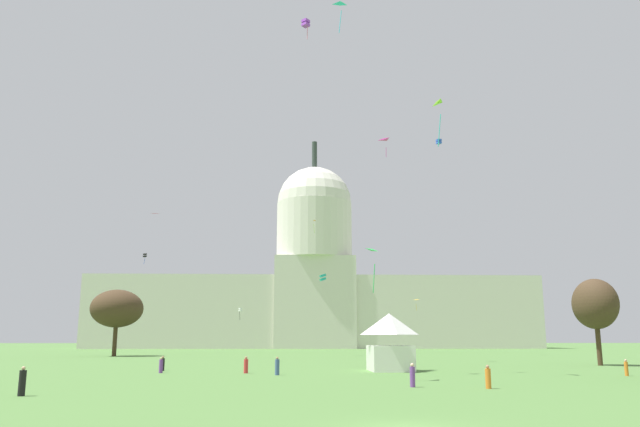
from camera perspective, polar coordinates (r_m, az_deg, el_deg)
The scene contains 24 objects.
capitol_building at distance 210.22m, azimuth -0.53°, elevation -6.71°, with size 148.82×25.77×71.56m.
event_tent at distance 66.47m, azimuth 6.45°, elevation -11.67°, with size 4.49×6.55×5.92m.
tree_east_mid at distance 86.33m, azimuth 24.06°, elevation -7.66°, with size 6.72×7.40×10.78m.
tree_west_mid at distance 125.19m, azimuth -18.24°, elevation -8.35°, with size 10.38×10.17×12.46m.
person_denim_near_tree_east at distance 58.93m, azimuth -3.97°, elevation -13.94°, with size 0.41×0.41×1.65m.
person_black_back_right at distance 41.81m, azimuth -25.79°, elevation -13.87°, with size 0.44×0.44×1.71m.
person_orange_back_left at distance 63.84m, azimuth 26.43°, elevation -12.67°, with size 0.44×0.44×1.48m.
person_red_near_tree_west at distance 62.22m, azimuth -6.85°, elevation -13.77°, with size 0.51×0.51×1.60m.
person_purple_edge_east at distance 45.10m, azimuth 8.53°, elevation -14.61°, with size 0.50×0.50×1.64m.
person_orange_front_right at distance 44.80m, azimuth 15.26°, elevation -14.43°, with size 0.38×0.38×1.56m.
person_black_aisle_center at distance 68.31m, azimuth -14.32°, elevation -13.32°, with size 0.51×0.51×1.51m.
person_purple_back_center at distance 64.26m, azimuth -14.47°, elevation -13.46°, with size 0.50×0.50×1.51m.
kite_lime_mid at distance 62.08m, azimuth 11.23°, elevation 9.53°, with size 1.12×1.68×4.36m.
kite_blue_high at distance 132.76m, azimuth 10.91°, elevation 6.54°, with size 1.13×1.13×0.97m.
kite_pink_mid at distance 143.10m, azimuth -14.97°, elevation -0.13°, with size 1.80×0.95×0.24m.
kite_orange_mid at distance 167.45m, azimuth -0.64°, elevation -0.86°, with size 0.94×1.35×3.30m.
kite_violet_mid at distance 65.56m, azimuth -1.33°, elevation 17.14°, with size 0.91×0.91×2.14m.
kite_black_mid at distance 135.93m, azimuth -15.86°, elevation -3.74°, with size 0.72×0.76×2.37m.
kite_white_low at distance 155.42m, azimuth -7.37°, elevation -8.82°, with size 1.01×1.01×2.97m.
kite_magenta_mid at distance 95.29m, azimuth 6.19°, elevation 6.41°, with size 1.72×1.72×2.34m.
kite_green_low at distance 51.16m, azimuth 5.36°, elevation -4.01°, with size 1.46×1.60×3.25m.
kite_gold_low at distance 152.51m, azimuth 8.84°, elevation -8.05°, with size 1.50×1.27×2.34m.
kite_turquoise_low at distance 120.93m, azimuth 0.26°, elevation -5.92°, with size 1.35×1.29×1.47m.
kite_cyan_high at distance 68.68m, azimuth 1.88°, elevation 18.65°, with size 1.22×0.62×3.40m.
Camera 1 is at (-4.36, -24.04, 3.37)m, focal length 34.66 mm.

